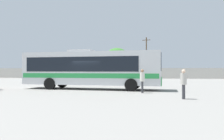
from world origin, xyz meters
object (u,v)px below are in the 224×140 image
at_px(utility_pole_near, 146,57).
at_px(passenger_waiting_on_apron, 184,82).
at_px(roadside_tree_midright, 117,58).
at_px(parked_car_second_dark_blue, 82,75).
at_px(roadside_tree_left, 48,58).
at_px(coach_bus_silver_green, 89,68).
at_px(roadside_tree_midleft, 87,59).
at_px(attendant_by_bus_door, 142,80).
at_px(parked_car_leftmost_white, 51,75).

bearing_deg(utility_pole_near, passenger_waiting_on_apron, -88.24).
height_order(passenger_waiting_on_apron, roadside_tree_midright, roadside_tree_midright).
bearing_deg(parked_car_second_dark_blue, passenger_waiting_on_apron, -64.84).
relative_size(utility_pole_near, roadside_tree_midright, 1.33).
height_order(roadside_tree_left, roadside_tree_midright, roadside_tree_midright).
relative_size(coach_bus_silver_green, roadside_tree_midleft, 2.18).
height_order(parked_car_second_dark_blue, roadside_tree_left, roadside_tree_left).
distance_m(roadside_tree_midleft, roadside_tree_midright, 6.86).
relative_size(attendant_by_bus_door, passenger_waiting_on_apron, 1.01).
bearing_deg(parked_car_leftmost_white, passenger_waiting_on_apron, -55.06).
distance_m(passenger_waiting_on_apron, parked_car_second_dark_blue, 32.74).
bearing_deg(parked_car_second_dark_blue, coach_bus_silver_green, -73.87).
bearing_deg(parked_car_second_dark_blue, roadside_tree_midleft, 95.40).
distance_m(parked_car_second_dark_blue, roadside_tree_midright, 10.67).
bearing_deg(parked_car_leftmost_white, utility_pole_near, 23.42).
relative_size(attendant_by_bus_door, roadside_tree_midleft, 0.31).
distance_m(parked_car_second_dark_blue, roadside_tree_midleft, 7.40).
xyz_separation_m(utility_pole_near, roadside_tree_left, (-23.77, 1.83, -0.00)).
distance_m(attendant_by_bus_door, parked_car_second_dark_blue, 28.72).
bearing_deg(roadside_tree_midright, roadside_tree_left, 175.77).
bearing_deg(roadside_tree_midright, attendant_by_bus_door, -81.01).
xyz_separation_m(coach_bus_silver_green, roadside_tree_left, (-17.80, 32.77, 2.82)).
bearing_deg(parked_car_leftmost_white, roadside_tree_midright, 35.53).
relative_size(coach_bus_silver_green, passenger_waiting_on_apron, 7.18).
xyz_separation_m(attendant_by_bus_door, roadside_tree_left, (-22.51, 35.55, 3.72)).
bearing_deg(roadside_tree_left, attendant_by_bus_door, -57.66).
bearing_deg(roadside_tree_midright, coach_bus_silver_green, -88.71).
relative_size(parked_car_leftmost_white, utility_pole_near, 0.46).
bearing_deg(roadside_tree_midright, utility_pole_near, -4.81).
distance_m(attendant_by_bus_door, passenger_waiting_on_apron, 4.10).
height_order(attendant_by_bus_door, passenger_waiting_on_apron, attendant_by_bus_door).
distance_m(parked_car_leftmost_white, roadside_tree_midright, 15.56).
height_order(parked_car_second_dark_blue, roadside_tree_midleft, roadside_tree_midleft).
relative_size(parked_car_leftmost_white, parked_car_second_dark_blue, 0.95).
distance_m(coach_bus_silver_green, parked_car_second_dark_blue, 24.52).
relative_size(parked_car_second_dark_blue, roadside_tree_left, 0.72).
xyz_separation_m(roadside_tree_left, roadside_tree_midright, (17.08, -1.26, -0.30)).
distance_m(attendant_by_bus_door, roadside_tree_left, 42.24).
height_order(attendant_by_bus_door, utility_pole_near, utility_pole_near).
xyz_separation_m(roadside_tree_midleft, roadside_tree_midright, (6.71, 1.41, 0.26)).
distance_m(utility_pole_near, roadside_tree_left, 23.84).
relative_size(coach_bus_silver_green, roadside_tree_midright, 1.85).
distance_m(roadside_tree_left, roadside_tree_midright, 17.13).
xyz_separation_m(coach_bus_silver_green, utility_pole_near, (5.98, 30.94, 2.82)).
bearing_deg(roadside_tree_midleft, parked_car_second_dark_blue, -84.60).
bearing_deg(attendant_by_bus_door, roadside_tree_left, 122.34).
bearing_deg(roadside_tree_left, passenger_waiting_on_apron, -57.35).
bearing_deg(coach_bus_silver_green, passenger_waiting_on_apron, -40.62).
bearing_deg(utility_pole_near, roadside_tree_midright, 175.19).
bearing_deg(roadside_tree_midleft, attendant_by_bus_door, -69.74).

